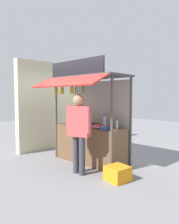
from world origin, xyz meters
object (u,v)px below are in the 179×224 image
water_bottle_left (105,121)px  vendor_person (79,126)px  water_bottle_front_left (78,118)px  magazine_stack_center (93,125)px  magazine_stack_far_left (106,129)px  water_bottle_back_left (74,118)px  magazine_stack_front_right (97,127)px  water_bottle_mid_left (117,124)px  banana_bunch_rightmost (84,89)px  banana_bunch_inner_right (72,91)px  water_bottle_far_right (91,121)px  magazine_stack_rear_center (74,124)px  banana_bunch_leftmost (56,91)px  water_bottle_mid_right (85,119)px  plastic_crate (118,173)px  banana_bunch_inner_left (62,91)px

water_bottle_left → vendor_person: size_ratio=0.18×
water_bottle_front_left → magazine_stack_center: bearing=-18.6°
magazine_stack_far_left → magazine_stack_center: size_ratio=0.90×
water_bottle_back_left → magazine_stack_front_right: (1.08, -0.29, -0.10)m
water_bottle_front_left → magazine_stack_front_right: bearing=-20.7°
water_bottle_mid_left → vendor_person: size_ratio=0.13×
banana_bunch_rightmost → banana_bunch_inner_right: 0.38m
water_bottle_front_left → magazine_stack_far_left: bearing=-17.4°
water_bottle_far_right → banana_bunch_inner_right: banana_bunch_inner_right is taller
magazine_stack_rear_center → magazine_stack_front_right: bearing=-7.9°
water_bottle_back_left → banana_bunch_leftmost: banana_bunch_leftmost is taller
magazine_stack_far_left → magazine_stack_front_right: size_ratio=1.05×
vendor_person → banana_bunch_inner_right: bearing=130.7°
water_bottle_mid_right → magazine_stack_rear_center: (-0.14, -0.27, -0.12)m
plastic_crate → water_bottle_far_right: bearing=154.4°
water_bottle_back_left → banana_bunch_leftmost: 0.89m
banana_bunch_rightmost → plastic_crate: banana_bunch_rightmost is taller
water_bottle_left → water_bottle_far_right: size_ratio=1.29×
water_bottle_far_right → magazine_stack_far_left: water_bottle_far_right is taller
water_bottle_front_left → banana_bunch_leftmost: (-0.21, -0.59, 0.73)m
banana_bunch_inner_left → vendor_person: size_ratio=0.18×
magazine_stack_rear_center → plastic_crate: magazine_stack_rear_center is taller
water_bottle_front_left → water_bottle_mid_right: bearing=3.2°
water_bottle_mid_left → plastic_crate: (0.44, -0.57, -0.88)m
water_bottle_mid_left → magazine_stack_front_right: size_ratio=0.88×
water_bottle_far_right → magazine_stack_far_left: size_ratio=0.89×
water_bottle_mid_left → plastic_crate: water_bottle_mid_left is taller
water_bottle_left → plastic_crate: 1.39m
water_bottle_mid_left → vendor_person: (-0.38, -0.83, 0.00)m
magazine_stack_front_right → banana_bunch_leftmost: 1.50m
plastic_crate → water_bottle_mid_left: bearing=127.6°
banana_bunch_inner_right → magazine_stack_far_left: bearing=12.1°
water_bottle_front_left → banana_bunch_leftmost: bearing=-109.3°
magazine_stack_center → banana_bunch_rightmost: bearing=-85.4°
water_bottle_mid_right → water_bottle_mid_left: 1.13m
water_bottle_left → water_bottle_mid_right: (-0.72, 0.07, 0.01)m
water_bottle_mid_left → water_bottle_left: bearing=172.8°
magazine_stack_front_right → banana_bunch_inner_left: bearing=-168.3°
water_bottle_back_left → vendor_person: size_ratio=0.18×
vendor_person → water_bottle_far_right: bearing=98.7°
magazine_stack_front_right → plastic_crate: (0.78, -0.29, -0.82)m
magazine_stack_front_right → banana_bunch_rightmost: bearing=-138.8°
water_bottle_mid_left → plastic_crate: 1.14m
water_bottle_left → banana_bunch_inner_left: 1.30m
water_bottle_left → banana_bunch_rightmost: (-0.18, -0.54, 0.76)m
magazine_stack_rear_center → water_bottle_far_right: bearing=23.0°
magazine_stack_center → magazine_stack_far_left: bearing=-15.5°
water_bottle_left → magazine_stack_center: (-0.21, -0.20, -0.10)m
water_bottle_far_right → magazine_stack_front_right: water_bottle_far_right is taller
water_bottle_mid_left → magazine_stack_center: (-0.61, -0.15, -0.06)m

